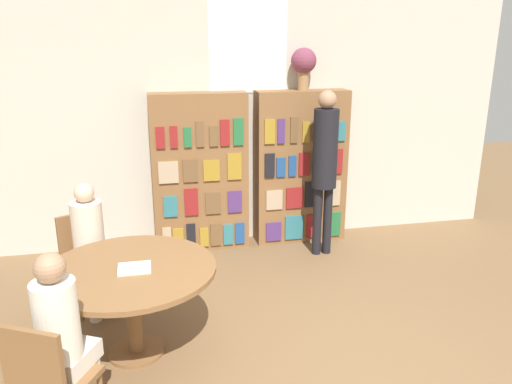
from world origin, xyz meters
The scene contains 11 objects.
wall_back centered at (0.00, 3.33, 1.51)m, with size 6.40×0.07×3.00m.
bookshelf_left centered at (-0.61, 3.13, 0.91)m, with size 1.09×0.34×1.83m.
bookshelf_right centered at (0.61, 3.13, 0.91)m, with size 1.09×0.34×1.83m.
flower_vase centered at (0.61, 3.14, 2.14)m, with size 0.29×0.29×0.48m.
reading_table centered at (-1.36, 1.08, 0.63)m, with size 1.31×1.31×0.74m.
chair_near_camera centered at (-1.82, 0.21, 0.48)m, with size 0.54×0.54×0.87m.
chair_left_side centered at (-1.79, 1.97, 0.48)m, with size 0.54×0.54×0.87m.
seated_reader_left centered at (-1.72, 1.81, 0.69)m, with size 0.39×0.41×1.21m.
seated_reader_right centered at (-1.74, 0.37, 0.69)m, with size 0.38×0.40×1.23m.
librarian_standing centered at (0.73, 2.63, 1.14)m, with size 0.27×0.54×1.88m.
open_book_on_table centered at (-1.32, 1.03, 0.76)m, with size 0.24×0.18×0.03m.
Camera 1 is at (-1.14, -2.47, 2.39)m, focal length 35.00 mm.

